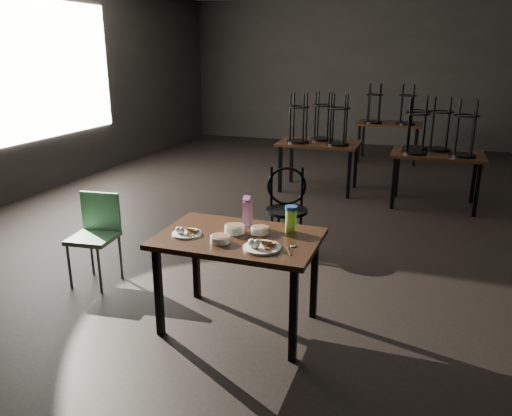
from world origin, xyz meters
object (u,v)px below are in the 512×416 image
at_px(main_table, 239,246).
at_px(juice_carton, 248,211).
at_px(school_chair, 96,230).
at_px(water_bottle, 291,219).
at_px(bentwood_chair, 287,204).

relative_size(main_table, juice_carton, 4.96).
relative_size(juice_carton, school_chair, 0.29).
bearing_deg(water_bottle, school_chair, 176.45).
xyz_separation_m(main_table, bentwood_chair, (-0.07, 1.57, -0.13)).
bearing_deg(school_chair, bentwood_chair, 34.11).
height_order(main_table, school_chair, school_chair).
bearing_deg(juice_carton, main_table, -85.38).
bearing_deg(school_chair, water_bottle, -9.72).
xyz_separation_m(bentwood_chair, school_chair, (-1.46, -1.24, -0.04)).
distance_m(water_bottle, bentwood_chair, 1.45).
distance_m(juice_carton, bentwood_chair, 1.35).
bearing_deg(school_chair, main_table, -18.29).
xyz_separation_m(juice_carton, bentwood_chair, (-0.05, 1.31, -0.32)).
xyz_separation_m(juice_carton, school_chair, (-1.51, 0.07, -0.36)).
bearing_deg(bentwood_chair, school_chair, -156.90).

